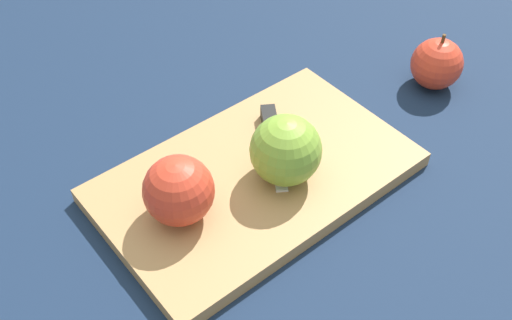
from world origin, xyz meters
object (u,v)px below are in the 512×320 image
at_px(apple_half_left, 178,191).
at_px(apple_half_right, 286,150).
at_px(apple_whole, 437,64).
at_px(knife, 271,130).

height_order(apple_half_left, apple_half_right, apple_half_right).
distance_m(apple_half_right, apple_whole, 0.31).
bearing_deg(apple_half_left, apple_whole, 167.09).
bearing_deg(apple_half_right, apple_half_left, -104.65).
height_order(knife, apple_whole, apple_whole).
height_order(apple_half_left, apple_whole, apple_half_left).
relative_size(apple_half_left, apple_half_right, 0.94).
distance_m(apple_half_right, knife, 0.08).
relative_size(apple_half_right, apple_whole, 0.99).
xyz_separation_m(knife, apple_whole, (0.28, 0.01, 0.01)).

